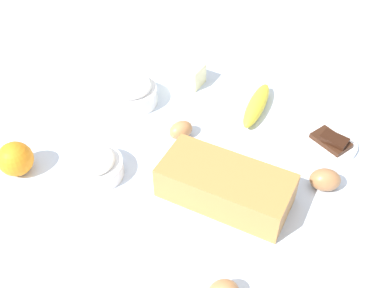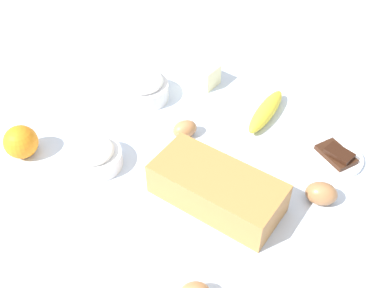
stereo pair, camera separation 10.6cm
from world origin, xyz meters
name	(u,v)px [view 1 (the left image)]	position (x,y,z in m)	size (l,w,h in m)	color
ground_plane	(192,159)	(0.00, 0.00, -0.01)	(2.40, 2.40, 0.02)	silver
loaf_pan	(225,185)	(0.13, -0.06, 0.04)	(0.30, 0.17, 0.08)	#B77A3D
flour_bowl	(95,165)	(-0.14, -0.18, 0.03)	(0.13, 0.13, 0.06)	white
sugar_bowl	(131,92)	(-0.25, 0.07, 0.04)	(0.14, 0.14, 0.08)	white
banana	(257,105)	(0.04, 0.24, 0.02)	(0.19, 0.04, 0.04)	yellow
orange_fruit	(15,159)	(-0.29, -0.27, 0.04)	(0.08, 0.08, 0.08)	orange
butter_block	(187,74)	(-0.19, 0.23, 0.03)	(0.09, 0.06, 0.06)	#F4EDB2
egg_near_butter	(325,180)	(0.29, 0.09, 0.03)	(0.05, 0.05, 0.07)	#A16C41
egg_loose	(181,130)	(-0.06, 0.04, 0.02)	(0.04, 0.04, 0.06)	#B77C4B
chocolate_plate	(331,143)	(0.25, 0.23, 0.01)	(0.13, 0.13, 0.03)	white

